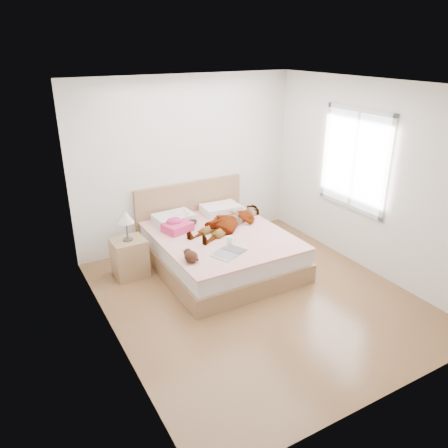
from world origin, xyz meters
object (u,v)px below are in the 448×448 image
at_px(magazine, 230,252).
at_px(nightstand, 129,255).
at_px(bed, 218,247).
at_px(plush_toy, 190,256).
at_px(towel, 177,226).
at_px(phone, 187,211).
at_px(coffee_mug, 230,240).
at_px(woman, 229,219).

xyz_separation_m(magazine, nightstand, (-1.03, 0.97, -0.20)).
relative_size(bed, plush_toy, 8.20).
xyz_separation_m(bed, towel, (-0.49, 0.32, 0.32)).
height_order(bed, towel, bed).
height_order(phone, coffee_mug, phone).
height_order(magazine, coffee_mug, coffee_mug).
relative_size(woman, phone, 14.83).
height_order(woman, magazine, woman).
relative_size(bed, magazine, 3.92).
bearing_deg(plush_toy, magazine, -4.77).
bearing_deg(nightstand, towel, 1.29).
xyz_separation_m(woman, plush_toy, (-0.98, -0.73, -0.03)).
bearing_deg(coffee_mug, bed, 86.28).
distance_m(plush_toy, nightstand, 1.08).
distance_m(phone, magazine, 1.19).
relative_size(towel, nightstand, 0.48).
relative_size(woman, nightstand, 1.56).
bearing_deg(towel, magazine, -72.75).
bearing_deg(towel, coffee_mug, -57.21).
distance_m(towel, coffee_mug, 0.86).
height_order(towel, plush_toy, towel).
xyz_separation_m(coffee_mug, plush_toy, (-0.69, -0.21, 0.02)).
height_order(towel, coffee_mug, towel).
height_order(bed, magazine, bed).
xyz_separation_m(coffee_mug, nightstand, (-1.19, 0.71, -0.24)).
xyz_separation_m(bed, plush_toy, (-0.72, -0.62, 0.31)).
bearing_deg(bed, woman, 23.43).
bearing_deg(bed, magazine, -105.76).
bearing_deg(bed, coffee_mug, -93.72).
relative_size(phone, magazine, 0.19).
distance_m(coffee_mug, nightstand, 1.41).
bearing_deg(phone, coffee_mug, -99.98).
bearing_deg(phone, magazine, -110.56).
bearing_deg(towel, nightstand, -178.71).
distance_m(woman, phone, 0.65).
bearing_deg(nightstand, bed, -13.82).
relative_size(towel, magazine, 0.85).
height_order(phone, bed, bed).
bearing_deg(magazine, bed, 74.24).
xyz_separation_m(phone, bed, (0.24, -0.51, -0.42)).
relative_size(woman, coffee_mug, 11.39).
xyz_separation_m(towel, coffee_mug, (0.47, -0.72, -0.03)).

